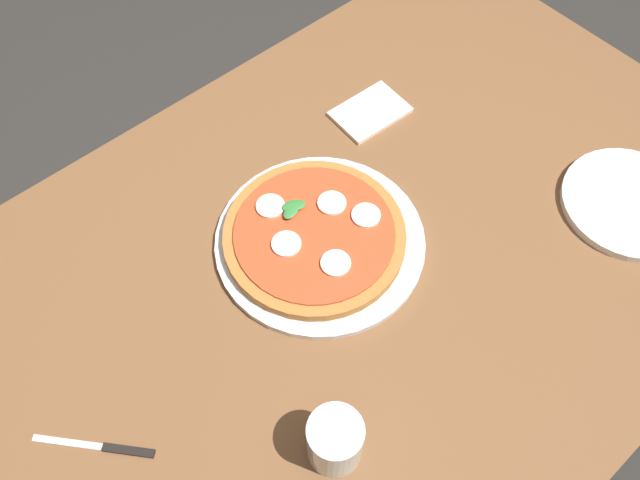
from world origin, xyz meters
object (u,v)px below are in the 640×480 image
napkin (370,112)px  glass_cup (335,441)px  dining_table (316,314)px  knife (109,448)px  pizza (314,235)px  plate_white (629,203)px  serving_tray (320,241)px

napkin → glass_cup: size_ratio=1.39×
dining_table → napkin: bearing=-146.2°
dining_table → glass_cup: bearing=55.3°
knife → glass_cup: 0.30m
dining_table → pizza: pizza is taller
dining_table → pizza: bearing=-129.9°
plate_white → knife: size_ratio=1.67×
plate_white → knife: 0.88m
dining_table → plate_white: size_ratio=7.13×
pizza → napkin: 0.29m
pizza → plate_white: 0.52m
napkin → glass_cup: 0.61m
napkin → plate_white: bearing=113.1°
dining_table → plate_white: 0.55m
serving_tray → plate_white: 0.51m
plate_white → glass_cup: 0.63m
serving_tray → plate_white: bearing=147.3°
plate_white → glass_cup: glass_cup is taller
pizza → knife: 0.42m
serving_tray → pizza: size_ratio=1.16×
plate_white → napkin: plate_white is taller
serving_tray → glass_cup: size_ratio=3.55×
plate_white → knife: bearing=-14.4°
serving_tray → napkin: serving_tray is taller
serving_tray → plate_white: (-0.43, 0.28, 0.00)m
glass_cup → dining_table: bearing=-124.7°
plate_white → glass_cup: bearing=-1.9°
dining_table → knife: size_ratio=11.94×
dining_table → serving_tray: size_ratio=4.75×
napkin → knife: size_ratio=0.98×
serving_tray → dining_table: bearing=44.1°
plate_white → napkin: size_ratio=1.70×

